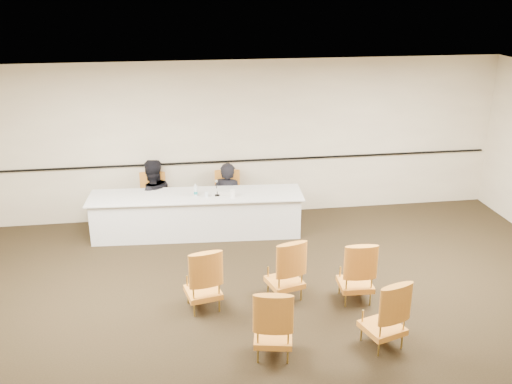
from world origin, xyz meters
TOP-DOWN VIEW (x-y plane):
  - floor at (0.00, 0.00)m, footprint 10.00×10.00m
  - ceiling at (0.00, 0.00)m, footprint 10.00×10.00m
  - wall_back at (0.00, 4.00)m, footprint 10.00×0.04m
  - wall_rail at (0.00, 3.96)m, footprint 9.80×0.04m
  - panel_table at (-0.95, 3.14)m, footprint 3.84×1.11m
  - panelist_main at (-0.33, 3.67)m, footprint 0.69×0.59m
  - panelist_main_chair at (-0.33, 3.67)m, footprint 0.53×0.53m
  - panelist_second at (-1.74, 3.76)m, footprint 0.94×0.81m
  - panelist_second_chair at (-1.74, 3.76)m, footprint 0.53×0.53m
  - papers at (-0.47, 3.10)m, footprint 0.35×0.30m
  - microphone at (-0.58, 3.04)m, footprint 0.09×0.18m
  - water_bottle at (-0.95, 3.08)m, footprint 0.08×0.08m
  - drinking_glass at (-0.77, 3.01)m, footprint 0.07×0.07m
  - coffee_cup at (-0.32, 2.93)m, footprint 0.12×0.12m
  - aud_chair_front_left at (-1.00, 0.63)m, footprint 0.59×0.59m
  - aud_chair_front_mid at (0.19, 0.74)m, footprint 0.61×0.61m
  - aud_chair_front_right at (1.18, 0.52)m, footprint 0.52×0.52m
  - aud_chair_back_mid at (-0.22, -0.57)m, footprint 0.59×0.59m
  - aud_chair_back_right at (1.18, -0.58)m, footprint 0.63×0.63m

SIDE VIEW (x-z plane):
  - floor at x=0.00m, z-range 0.00..0.00m
  - panelist_main at x=-0.33m, z-range -0.44..1.17m
  - panel_table at x=-0.95m, z-range 0.00..0.76m
  - panelist_second at x=-1.74m, z-range -0.42..1.26m
  - panelist_main_chair at x=-0.33m, z-range 0.00..0.95m
  - panelist_second_chair at x=-1.74m, z-range 0.00..0.95m
  - aud_chair_front_left at x=-1.00m, z-range 0.00..0.95m
  - aud_chair_front_mid at x=0.19m, z-range 0.00..0.95m
  - aud_chair_front_right at x=1.18m, z-range 0.00..0.95m
  - aud_chair_back_mid at x=-0.22m, z-range 0.00..0.95m
  - aud_chair_back_right at x=1.18m, z-range 0.00..0.95m
  - papers at x=-0.47m, z-range 0.76..0.76m
  - drinking_glass at x=-0.77m, z-range 0.76..0.86m
  - coffee_cup at x=-0.32m, z-range 0.76..0.90m
  - water_bottle at x=-0.95m, z-range 0.76..0.98m
  - microphone at x=-0.58m, z-range 0.76..1.01m
  - wall_rail at x=0.00m, z-range 1.09..1.11m
  - wall_back at x=0.00m, z-range 0.00..3.00m
  - ceiling at x=0.00m, z-range 3.00..3.00m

